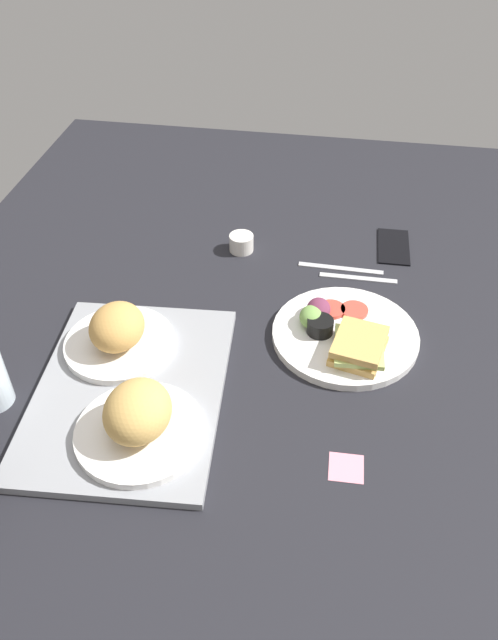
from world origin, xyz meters
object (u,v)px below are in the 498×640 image
Objects in this scene: serving_tray at (130,390)px; knife at (341,268)px; plate_with_salad at (343,334)px; bread_plate_far at (118,333)px; sticky_note at (346,468)px; bread_plate_near at (139,419)px; fork at (358,278)px; cell_phone at (394,246)px; espresso_cup at (241,243)px.

serving_tray is 2.37× the size of knife.
plate_with_salad is at bearing 95.22° from knife.
bread_plate_far is 48.34cm from sticky_note.
fork is at bearing -33.95° from bread_plate_near.
fork is at bearing -6.66° from plate_with_salad.
cell_phone is (44.81, -51.98, -4.73)cm from bread_plate_far.
sticky_note is (-64.47, 8.12, -0.34)cm from cell_phone.
serving_tray reaches higher than knife.
cell_phone is at bearing -40.84° from serving_tray.
cell_phone is 2.57× the size of sticky_note.
espresso_cup reaches higher than cell_phone.
cell_phone reaches higher than sticky_note.
plate_with_salad reaches higher than espresso_cup.
plate_with_salad reaches higher than cell_phone.
sticky_note is at bearing -154.87° from espresso_cup.
espresso_cup is (27.36, 24.89, 0.30)cm from plate_with_salad.
cell_phone is (6.88, -35.13, -1.60)cm from espresso_cup.
cell_phone is at bearing -78.92° from espresso_cup.
sticky_note is (-0.06, -33.94, -5.47)cm from bread_plate_near.
cell_phone is at bearing -33.14° from bread_plate_near.
bread_plate_near is at bearing 146.12° from cell_phone.
knife is 54.02cm from sticky_note.
bread_plate_near is 61.97cm from knife.
knife is (43.95, -35.29, -0.55)cm from serving_tray.
sticky_note is at bearing -104.31° from serving_tray.
espresso_cup is 23.66cm from knife.
bread_plate_far is 1.10× the size of knife.
serving_tray is at bearing 46.16° from fork.
bread_plate_near is at bearing 56.03° from fork.
serving_tray is 3.13× the size of cell_phone.
bread_plate_near is 3.85× the size of espresso_cup.
serving_tray is at bearing 75.69° from sticky_note.
espresso_cup reaches higher than sticky_note.
bread_plate_far is at bearing 104.21° from plate_with_salad.
espresso_cup is at bearing -13.81° from fork.
bread_plate_far is 0.73× the size of plate_with_salad.
plate_with_salad is at bearing -46.51° from bread_plate_near.
bread_plate_near is 77.10cm from cell_phone.
bread_plate_far reaches higher than cell_phone.
serving_tray is at bearing 165.87° from espresso_cup.
bread_plate_near is 21.98cm from bread_plate_far.
espresso_cup is at bearing 100.34° from cell_phone.
espresso_cup reaches higher than serving_tray.
espresso_cup is at bearing -6.86° from bread_plate_near.
espresso_cup is 28.17cm from fork.
sticky_note is (-30.24, -2.13, -1.64)cm from plate_with_salad.
plate_with_salad reaches higher than sticky_note.
bread_plate_far is at bearing 156.05° from espresso_cup.
serving_tray reaches higher than sticky_note.
bread_plate_far is 1.23× the size of fork.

